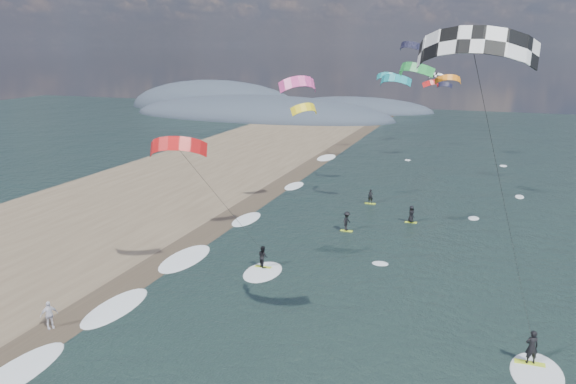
% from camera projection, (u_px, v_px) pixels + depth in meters
% --- Properties ---
extents(sand_strip, '(26.00, 240.00, 0.00)m').
position_uv_depth(sand_strip, '(3.00, 259.00, 43.82)').
color(sand_strip, brown).
rests_on(sand_strip, ground).
extents(wet_sand_strip, '(3.00, 240.00, 0.00)m').
position_uv_depth(wet_sand_strip, '(133.00, 280.00, 39.87)').
color(wet_sand_strip, '#382D23').
rests_on(wet_sand_strip, ground).
extents(coastal_hills, '(80.00, 41.00, 15.00)m').
position_uv_depth(coastal_hills, '(253.00, 112.00, 139.70)').
color(coastal_hills, '#3D4756').
rests_on(coastal_hills, ground).
extents(kitesurfer_near_a, '(7.98, 8.56, 17.32)m').
position_uv_depth(kitesurfer_near_a, '(486.00, 115.00, 22.52)').
color(kitesurfer_near_a, '#C6E728').
rests_on(kitesurfer_near_a, ground).
extents(kitesurfer_near_b, '(7.07, 8.63, 11.48)m').
position_uv_depth(kitesurfer_near_b, '(205.00, 186.00, 37.30)').
color(kitesurfer_near_b, '#C6E728').
rests_on(kitesurfer_near_b, ground).
extents(far_kitesurfers, '(6.20, 10.47, 1.82)m').
position_uv_depth(far_kitesurfers, '(369.00, 215.00, 52.13)').
color(far_kitesurfers, '#C6E728').
rests_on(far_kitesurfers, ground).
extents(bg_kite_field, '(14.08, 74.58, 8.45)m').
position_uv_depth(bg_kite_field, '(410.00, 76.00, 72.33)').
color(bg_kite_field, '#D83F8C').
rests_on(bg_kite_field, ground).
extents(shoreline_surf, '(2.40, 79.40, 0.11)m').
position_uv_depth(shoreline_surf, '(182.00, 259.00, 43.80)').
color(shoreline_surf, white).
rests_on(shoreline_surf, ground).
extents(beach_walker, '(0.89, 1.07, 1.71)m').
position_uv_depth(beach_walker, '(49.00, 315.00, 32.95)').
color(beach_walker, silver).
rests_on(beach_walker, ground).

